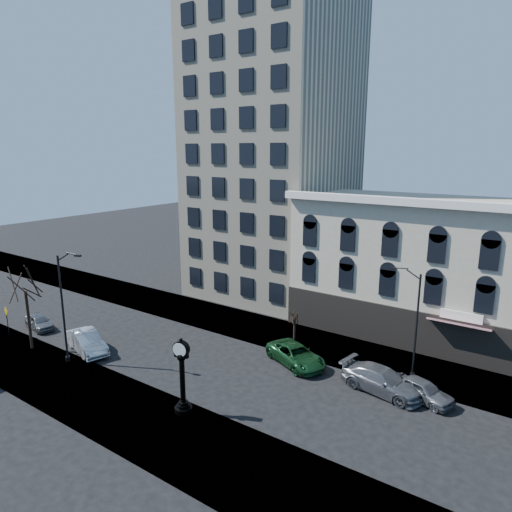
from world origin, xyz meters
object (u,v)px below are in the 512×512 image
Objects in this scene: street_lamp_near at (67,278)px; street_clock at (182,379)px; warning_sign at (7,315)px; car_near_a at (39,322)px; car_near_b at (87,342)px.

street_clock is at bearing -14.00° from street_lamp_near.
car_near_a is at bearing 93.82° from warning_sign.
car_near_a is 7.90m from car_near_b.
street_clock reaches higher than car_near_a.
car_near_a is (-20.54, 2.59, -1.68)m from street_clock.
street_lamp_near reaches higher than warning_sign.
street_lamp_near is at bearing -134.85° from car_near_b.
street_lamp_near is at bearing -95.55° from car_near_a.
street_lamp_near is 6.38m from car_near_b.
warning_sign is at bearing 119.69° from car_near_b.
street_lamp_near is 11.15m from car_near_a.
street_lamp_near is (-11.58, 0.15, 4.50)m from street_clock.
warning_sign is 0.52× the size of car_near_b.
warning_sign is 8.64m from car_near_b.
warning_sign reaches higher than car_near_a.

